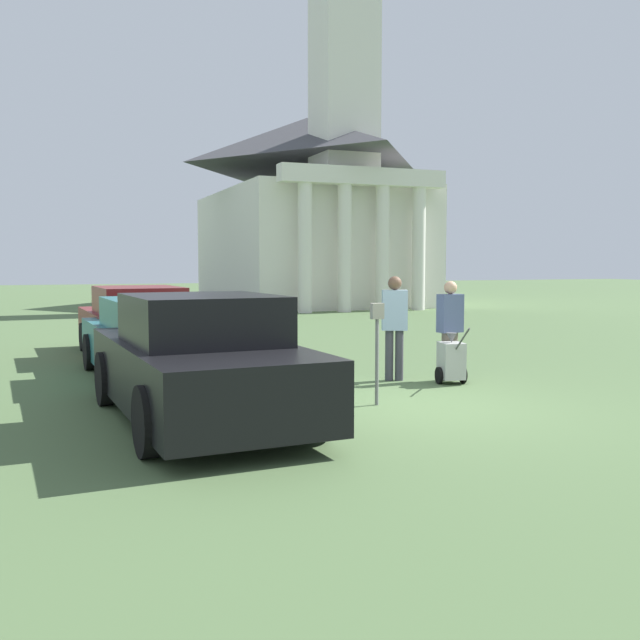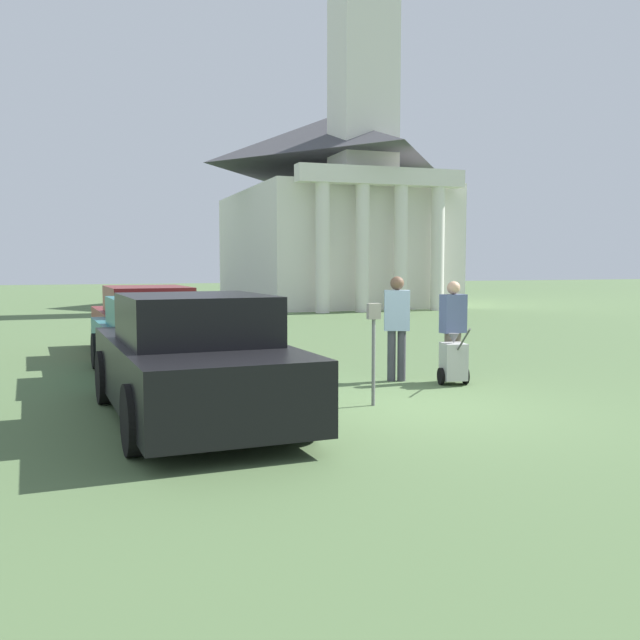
% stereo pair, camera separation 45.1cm
% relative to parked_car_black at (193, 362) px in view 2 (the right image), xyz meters
% --- Properties ---
extents(ground_plane, '(120.00, 120.00, 0.00)m').
position_rel_parked_car_black_xyz_m(ground_plane, '(2.91, -0.14, -0.74)').
color(ground_plane, '#4C663D').
extents(parked_car_black, '(2.31, 4.91, 1.60)m').
position_rel_parked_car_black_xyz_m(parked_car_black, '(0.00, 0.00, 0.00)').
color(parked_car_black, black).
rests_on(parked_car_black, ground_plane).
extents(parked_car_teal, '(2.32, 5.26, 1.40)m').
position_rel_parked_car_black_xyz_m(parked_car_teal, '(0.00, 3.43, -0.08)').
color(parked_car_teal, '#23666B').
rests_on(parked_car_teal, ground_plane).
extents(parked_car_maroon, '(2.20, 5.39, 1.50)m').
position_rel_parked_car_black_xyz_m(parked_car_maroon, '(0.00, 6.45, -0.05)').
color(parked_car_maroon, maroon).
rests_on(parked_car_maroon, ground_plane).
extents(parking_meter, '(0.18, 0.09, 1.43)m').
position_rel_parked_car_black_xyz_m(parking_meter, '(2.52, 0.11, 0.25)').
color(parking_meter, slate).
rests_on(parking_meter, ground_plane).
extents(person_worker, '(0.47, 0.36, 1.77)m').
position_rel_parked_car_black_xyz_m(person_worker, '(3.71, 1.90, 0.27)').
color(person_worker, '#3F3F47').
rests_on(person_worker, ground_plane).
extents(person_supervisor, '(0.44, 0.26, 1.69)m').
position_rel_parked_car_black_xyz_m(person_supervisor, '(4.61, 1.60, 0.22)').
color(person_supervisor, '#665B4C').
rests_on(person_supervisor, ground_plane).
extents(equipment_cart, '(0.51, 1.00, 1.00)m').
position_rel_parked_car_black_xyz_m(equipment_cart, '(4.45, 1.27, -0.36)').
color(equipment_cart, '#B2B2AD').
rests_on(equipment_cart, ground_plane).
extents(church, '(8.65, 13.12, 22.01)m').
position_rel_parked_car_black_xyz_m(church, '(10.38, 23.80, 4.61)').
color(church, silver).
rests_on(church, ground_plane).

